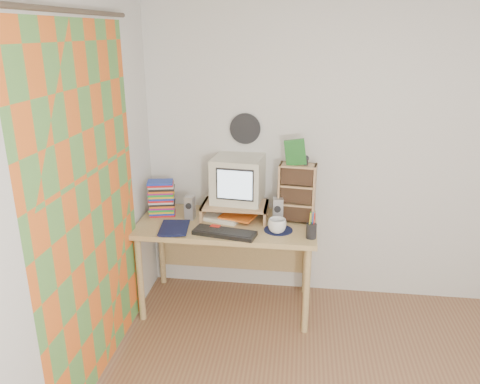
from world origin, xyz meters
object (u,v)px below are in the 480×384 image
(keyboard, at_px, (225,233))
(mug, at_px, (277,226))
(crt_monitor, at_px, (237,180))
(cd_rack, at_px, (297,193))
(desk, at_px, (228,234))
(dvd_stack, at_px, (162,198))
(diary, at_px, (160,226))

(keyboard, distance_m, mug, 0.40)
(crt_monitor, xyz_separation_m, cd_rack, (0.48, -0.05, -0.07))
(desk, bearing_deg, mug, -27.45)
(crt_monitor, bearing_deg, dvd_stack, -169.00)
(dvd_stack, xyz_separation_m, diary, (0.07, -0.31, -0.12))
(desk, height_order, crt_monitor, crt_monitor)
(mug, bearing_deg, desk, 152.55)
(keyboard, xyz_separation_m, cd_rack, (0.52, 0.34, 0.22))
(cd_rack, distance_m, diary, 1.09)
(desk, relative_size, keyboard, 3.00)
(desk, relative_size, crt_monitor, 3.67)
(diary, bearing_deg, desk, 22.30)
(keyboard, bearing_deg, cd_rack, 44.50)
(dvd_stack, relative_size, mug, 2.09)
(keyboard, relative_size, cd_rack, 1.00)
(diary, bearing_deg, mug, -3.19)
(diary, bearing_deg, keyboard, -10.99)
(keyboard, bearing_deg, crt_monitor, 94.87)
(crt_monitor, height_order, mug, crt_monitor)
(crt_monitor, relative_size, cd_rack, 0.82)
(keyboard, distance_m, dvd_stack, 0.68)
(diary, bearing_deg, dvd_stack, 95.91)
(desk, height_order, cd_rack, cd_rack)
(crt_monitor, bearing_deg, cd_rack, 0.18)
(crt_monitor, height_order, cd_rack, crt_monitor)
(crt_monitor, relative_size, dvd_stack, 1.33)
(desk, relative_size, mug, 10.21)
(crt_monitor, bearing_deg, desk, -119.99)
(diary, bearing_deg, crt_monitor, 26.21)
(dvd_stack, relative_size, cd_rack, 0.62)
(cd_rack, relative_size, diary, 1.79)
(mug, height_order, diary, mug)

